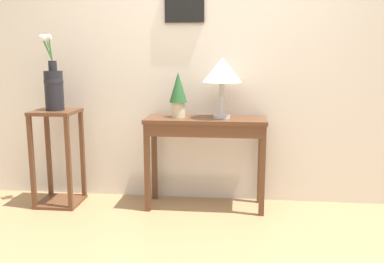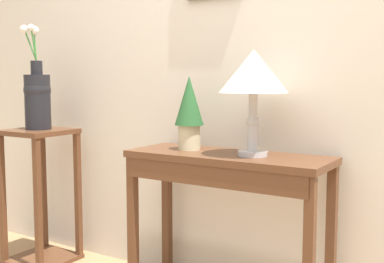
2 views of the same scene
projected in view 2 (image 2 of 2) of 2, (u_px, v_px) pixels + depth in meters
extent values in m
cube|color=beige|center=(258.00, 35.00, 2.66)|extent=(9.00, 0.10, 2.80)
cube|color=#56331E|center=(228.00, 157.00, 2.51)|extent=(1.03, 0.38, 0.03)
cube|color=#56331E|center=(211.00, 176.00, 2.37)|extent=(0.97, 0.03, 0.10)
cube|color=#56331E|center=(133.00, 228.00, 2.67)|extent=(0.04, 0.04, 0.76)
cube|color=#56331E|center=(309.00, 263.00, 2.16)|extent=(0.05, 0.04, 0.76)
cube|color=#56331E|center=(167.00, 214.00, 2.94)|extent=(0.04, 0.04, 0.76)
cube|color=#56331E|center=(331.00, 243.00, 2.42)|extent=(0.05, 0.04, 0.76)
cylinder|color=#B7B7BC|center=(253.00, 153.00, 2.43)|extent=(0.14, 0.14, 0.02)
cylinder|color=#B7B7BC|center=(253.00, 136.00, 2.42)|extent=(0.05, 0.05, 0.14)
sphere|color=#B7B7BC|center=(253.00, 122.00, 2.41)|extent=(0.06, 0.06, 0.06)
cylinder|color=#B7B7BC|center=(253.00, 107.00, 2.41)|extent=(0.04, 0.04, 0.14)
cone|color=beige|center=(254.00, 71.00, 2.39)|extent=(0.33, 0.33, 0.20)
cylinder|color=beige|center=(189.00, 137.00, 2.63)|extent=(0.12, 0.12, 0.13)
cone|color=#235128|center=(189.00, 100.00, 2.61)|extent=(0.15, 0.15, 0.26)
cube|color=#56331E|center=(39.00, 132.00, 3.15)|extent=(0.37, 0.37, 0.03)
cube|color=#56331E|center=(43.00, 259.00, 3.23)|extent=(0.37, 0.37, 0.03)
cube|color=#56331E|center=(2.00, 198.00, 3.14)|extent=(0.04, 0.04, 0.79)
cube|color=#56331E|center=(38.00, 205.00, 2.96)|extent=(0.04, 0.04, 0.79)
cube|color=#56331E|center=(43.00, 188.00, 3.41)|extent=(0.04, 0.04, 0.79)
cube|color=#56331E|center=(78.00, 194.00, 3.24)|extent=(0.04, 0.04, 0.79)
cylinder|color=black|center=(38.00, 102.00, 3.13)|extent=(0.16, 0.16, 0.34)
sphere|color=black|center=(37.00, 90.00, 3.12)|extent=(0.17, 0.17, 0.17)
cylinder|color=black|center=(37.00, 68.00, 3.10)|extent=(0.07, 0.07, 0.09)
cylinder|color=#387A38|center=(34.00, 44.00, 3.08)|extent=(0.02, 0.04, 0.20)
sphere|color=white|center=(31.00, 28.00, 3.06)|extent=(0.04, 0.04, 0.04)
cylinder|color=#387A38|center=(30.00, 45.00, 3.08)|extent=(0.06, 0.06, 0.19)
sphere|color=white|center=(24.00, 29.00, 3.06)|extent=(0.05, 0.05, 0.05)
cylinder|color=#387A38|center=(34.00, 45.00, 3.11)|extent=(0.06, 0.03, 0.20)
sphere|color=white|center=(32.00, 29.00, 3.12)|extent=(0.05, 0.05, 0.05)
cylinder|color=#387A38|center=(35.00, 46.00, 3.10)|extent=(0.04, 0.03, 0.19)
sphere|color=white|center=(34.00, 31.00, 3.11)|extent=(0.06, 0.06, 0.06)
cylinder|color=#387A38|center=(30.00, 45.00, 3.10)|extent=(0.08, 0.03, 0.20)
sphere|color=white|center=(24.00, 28.00, 3.10)|extent=(0.04, 0.04, 0.04)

